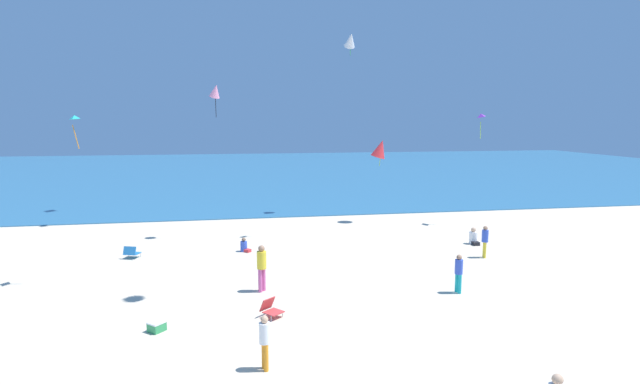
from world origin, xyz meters
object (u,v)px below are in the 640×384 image
Objects in this scene: person_7 at (262,265)px; person_3 at (485,239)px; kite_purple at (481,116)px; cooler_box at (157,326)px; beach_chair_mid_beach at (131,252)px; kite_teal at (74,118)px; person_2 at (474,238)px; kite_pink at (215,91)px; beach_chair_far_left at (271,308)px; person_8 at (244,246)px; person_5 at (265,339)px; kite_red at (380,149)px; kite_white at (350,40)px; person_4 at (459,271)px.

person_3 is at bearing -122.37° from person_7.
cooler_box is at bearing -142.55° from kite_purple.
person_7 is at bearing -115.08° from beach_chair_mid_beach.
kite_teal is at bearing 24.63° from person_7.
person_2 is 14.65m from kite_pink.
person_2 is 0.49× the size of person_7.
cooler_box is 4.43m from person_7.
kite_purple reaches higher than person_7.
person_7 is (-0.11, 2.41, 0.70)m from beach_chair_far_left.
person_8 is at bearing 2.94° from person_3.
cooler_box is 0.89× the size of person_8.
person_5 is 21.04m from kite_purple.
person_8 is at bearing 31.31° from kite_teal.
kite_red reaches higher than cooler_box.
kite_red reaches higher than beach_chair_mid_beach.
kite_teal is 18.37m from kite_white.
kite_red is at bearing 52.31° from cooler_box.
person_2 is at bearing 10.26° from kite_teal.
beach_chair_far_left is at bearing 170.55° from person_4.
beach_chair_mid_beach is 0.61× the size of kite_teal.
person_2 is 0.59× the size of person_4.
beach_chair_far_left is at bearing 46.27° from person_3.
person_2 is at bearing -63.60° from kite_red.
beach_chair_far_left is 0.48× the size of kite_pink.
person_3 is at bearing -27.05° from kite_pink.
kite_purple is (2.39, 4.40, 5.97)m from person_2.
beach_chair_far_left is 3.43m from person_5.
person_8 is (-0.14, 11.45, -0.56)m from person_5.
beach_chair_mid_beach is 19.81m from kite_purple.
kite_pink is (-8.41, 10.05, 6.66)m from person_4.
kite_pink is (4.81, 6.63, 1.35)m from kite_teal.
person_2 is at bearing 85.38° from beach_chair_far_left.
person_4 reaches higher than person_5.
kite_red is (13.04, 5.80, 4.09)m from beach_chair_mid_beach.
person_7 is at bearing 150.29° from person_4.
kite_red is (1.13, -2.96, -6.55)m from kite_white.
kite_teal reaches higher than person_4.
person_7 is 1.03× the size of kite_red.
beach_chair_far_left is at bearing -110.86° from person_5.
cooler_box is at bearing -64.49° from person_8.
cooler_box is 0.42× the size of person_5.
person_7 is 1.15× the size of kite_purple.
kite_purple is (13.05, 9.53, 5.30)m from person_7.
person_4 is 0.82× the size of kite_pink.
beach_chair_mid_beach is 15.57m from person_3.
kite_teal reaches higher than person_5.
cooler_box is at bearing 170.59° from person_4.
beach_chair_far_left is at bearing -42.72° from person_8.
kite_purple reaches higher than person_3.
person_8 is at bearing -43.31° from person_7.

